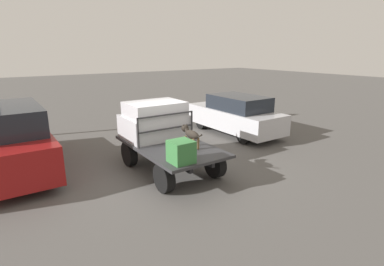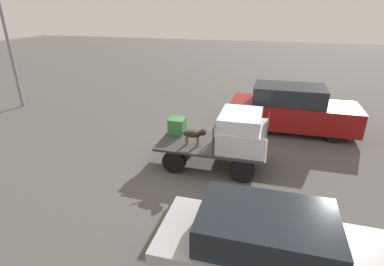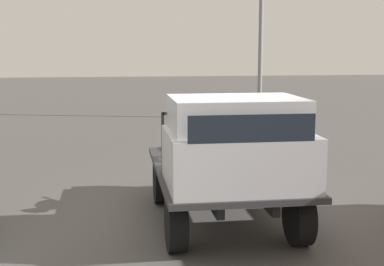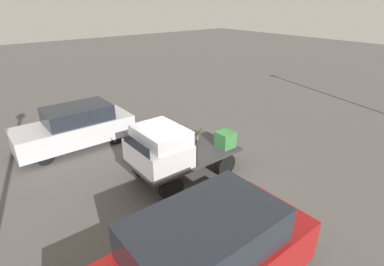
{
  "view_description": "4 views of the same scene",
  "coord_description": "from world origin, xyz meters",
  "views": [
    {
      "loc": [
        -7.31,
        4.19,
        3.5
      ],
      "look_at": [
        -0.63,
        -0.37,
        1.27
      ],
      "focal_mm": 28.0,
      "sensor_mm": 36.0,
      "label": 1
    },
    {
      "loc": [
        1.72,
        -9.02,
        5.1
      ],
      "look_at": [
        -0.63,
        -0.37,
        1.27
      ],
      "focal_mm": 28.0,
      "sensor_mm": 36.0,
      "label": 2
    },
    {
      "loc": [
        7.68,
        -1.56,
        2.63
      ],
      "look_at": [
        -0.63,
        -0.37,
        1.27
      ],
      "focal_mm": 50.0,
      "sensor_mm": 36.0,
      "label": 3
    },
    {
      "loc": [
        5.28,
        7.04,
        5.52
      ],
      "look_at": [
        -0.63,
        -0.37,
        1.27
      ],
      "focal_mm": 28.0,
      "sensor_mm": 36.0,
      "label": 4
    }
  ],
  "objects": [
    {
      "name": "cargo_crate",
      "position": [
        -1.42,
        0.49,
        1.1
      ],
      "size": [
        0.55,
        0.55,
        0.55
      ],
      "color": "#337038",
      "rests_on": "flatbed_truck"
    },
    {
      "name": "parked_sedan",
      "position": [
        2.06,
        -4.48,
        0.83
      ],
      "size": [
        4.5,
        1.8,
        1.67
      ],
      "rotation": [
        0.0,
        0.0,
        0.1
      ],
      "color": "black",
      "rests_on": "ground"
    },
    {
      "name": "truck_cab",
      "position": [
        0.96,
        0.0,
        1.37
      ],
      "size": [
        1.5,
        1.85,
        1.14
      ],
      "color": "#B7B7BC",
      "rests_on": "flatbed_truck"
    },
    {
      "name": "truck_headboard",
      "position": [
        0.17,
        0.0,
        1.41
      ],
      "size": [
        0.04,
        1.85,
        0.88
      ],
      "color": "#2D2D30",
      "rests_on": "flatbed_truck"
    },
    {
      "name": "flatbed_truck",
      "position": [
        0.0,
        0.0,
        0.59
      ],
      "size": [
        3.59,
        1.97,
        0.83
      ],
      "color": "black",
      "rests_on": "ground"
    },
    {
      "name": "parked_pickup_far",
      "position": [
        2.66,
        3.9,
        0.98
      ],
      "size": [
        5.25,
        1.97,
        2.0
      ],
      "rotation": [
        0.0,
        0.0,
        0.14
      ],
      "color": "black",
      "rests_on": "ground"
    },
    {
      "name": "dog",
      "position": [
        -0.53,
        -0.37,
        1.23
      ],
      "size": [
        0.98,
        0.23,
        0.64
      ],
      "rotation": [
        0.0,
        0.0,
        0.29
      ],
      "color": "brown",
      "rests_on": "flatbed_truck"
    },
    {
      "name": "ground_plane",
      "position": [
        0.0,
        0.0,
        0.0
      ],
      "size": [
        80.0,
        80.0,
        0.0
      ],
      "primitive_type": "plane",
      "color": "#514F4C"
    }
  ]
}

